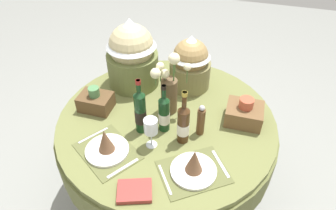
{
  "coord_description": "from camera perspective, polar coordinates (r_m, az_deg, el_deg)",
  "views": [
    {
      "loc": [
        0.4,
        -1.35,
        2.05
      ],
      "look_at": [
        0.0,
        0.03,
        0.84
      ],
      "focal_mm": 32.99,
      "sensor_mm": 36.0,
      "label": 1
    }
  ],
  "objects": [
    {
      "name": "ground",
      "position": [
        2.49,
        -0.22,
        -15.37
      ],
      "size": [
        8.0,
        8.0,
        0.0
      ],
      "primitive_type": "plane",
      "color": "gray"
    },
    {
      "name": "dining_table",
      "position": [
        2.01,
        -0.26,
        -5.55
      ],
      "size": [
        1.37,
        1.37,
        0.76
      ],
      "color": "olive",
      "rests_on": "ground"
    },
    {
      "name": "place_setting_left",
      "position": [
        1.72,
        -11.31,
        -7.4
      ],
      "size": [
        0.43,
        0.41,
        0.16
      ],
      "color": "brown",
      "rests_on": "dining_table"
    },
    {
      "name": "place_setting_right",
      "position": [
        1.6,
        4.8,
        -11.2
      ],
      "size": [
        0.43,
        0.41,
        0.16
      ],
      "color": "brown",
      "rests_on": "dining_table"
    },
    {
      "name": "flower_vase",
      "position": [
        1.85,
        0.17,
        3.44
      ],
      "size": [
        0.22,
        0.2,
        0.42
      ],
      "color": "brown",
      "rests_on": "dining_table"
    },
    {
      "name": "wine_bottle_left",
      "position": [
        1.75,
        -5.14,
        -1.21
      ],
      "size": [
        0.07,
        0.07,
        0.36
      ],
      "color": "#143819",
      "rests_on": "dining_table"
    },
    {
      "name": "wine_bottle_right",
      "position": [
        1.76,
        -0.73,
        -1.53
      ],
      "size": [
        0.07,
        0.07,
        0.32
      ],
      "color": "#143819",
      "rests_on": "dining_table"
    },
    {
      "name": "wine_bottle_rear",
      "position": [
        1.69,
        2.84,
        -3.47
      ],
      "size": [
        0.07,
        0.07,
        0.35
      ],
      "color": "#422814",
      "rests_on": "dining_table"
    },
    {
      "name": "wine_glass_left",
      "position": [
        1.65,
        -3.21,
        -4.05
      ],
      "size": [
        0.08,
        0.08,
        0.19
      ],
      "color": "silver",
      "rests_on": "dining_table"
    },
    {
      "name": "pepper_mill",
      "position": [
        1.76,
        6.09,
        -2.91
      ],
      "size": [
        0.05,
        0.05,
        0.21
      ],
      "color": "brown",
      "rests_on": "dining_table"
    },
    {
      "name": "book_on_table",
      "position": [
        1.56,
        -6.2,
        -15.51
      ],
      "size": [
        0.2,
        0.18,
        0.03
      ],
      "primitive_type": "cube",
      "rotation": [
        0.0,
        0.0,
        0.34
      ],
      "color": "#99332D",
      "rests_on": "dining_table"
    },
    {
      "name": "gift_tub_back_left",
      "position": [
        2.08,
        -6.72,
        9.83
      ],
      "size": [
        0.35,
        0.35,
        0.48
      ],
      "color": "olive",
      "rests_on": "dining_table"
    },
    {
      "name": "gift_tub_back_centre",
      "position": [
        2.07,
        4.16,
        8.18
      ],
      "size": [
        0.28,
        0.28,
        0.39
      ],
      "color": "olive",
      "rests_on": "dining_table"
    },
    {
      "name": "woven_basket_side_left",
      "position": [
        2.0,
        -13.21,
        0.69
      ],
      "size": [
        0.2,
        0.15,
        0.16
      ],
      "color": "brown",
      "rests_on": "dining_table"
    },
    {
      "name": "woven_basket_side_right",
      "position": [
        1.91,
        13.91,
        -1.45
      ],
      "size": [
        0.22,
        0.19,
        0.17
      ],
      "color": "brown",
      "rests_on": "dining_table"
    }
  ]
}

